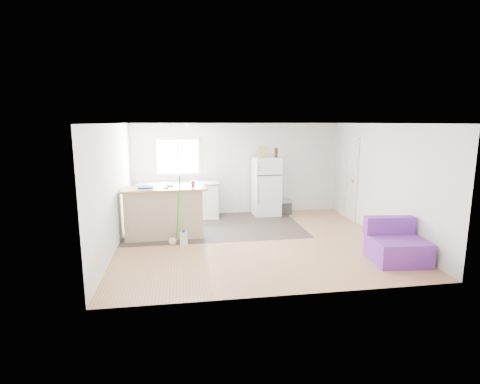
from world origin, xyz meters
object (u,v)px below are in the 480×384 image
Objects in this scene: peninsula at (164,212)px; bottle_left at (276,153)px; cardboard_box at (262,152)px; refrigerator at (266,186)px; kitchen_cabinets at (179,200)px; purple_seat at (396,246)px; blue_tray at (146,187)px; mop at (174,233)px; bottle_right at (276,153)px; red_cup at (193,184)px; cleaner_jug at (184,239)px; cooler at (282,207)px.

peninsula is 7.10× the size of bottle_left.
refrigerator is at bearing 24.40° from cardboard_box.
peninsula is (-0.30, -1.61, 0.08)m from kitchen_cabinets.
bottle_left is at bearing -26.12° from refrigerator.
purple_seat is 4.03m from bottle_left.
blue_tray is at bearing -151.06° from cardboard_box.
kitchen_cabinets is 2.15× the size of purple_seat.
peninsula is at bearing 93.28° from mop.
refrigerator is 0.92m from bottle_right.
red_cup is (0.42, 0.57, 0.91)m from mop.
cardboard_box is 0.35m from bottle_left.
purple_seat is at bearing -28.68° from peninsula.
kitchen_cabinets is 5.28m from purple_seat.
red_cup is 0.40× the size of cardboard_box.
blue_tray is at bearing -154.23° from refrigerator.
cleaner_jug is (0.39, -0.64, -0.40)m from peninsula.
kitchen_cabinets is 1.73m from red_cup.
blue_tray is at bearing 119.96° from mop.
cardboard_box is at bearing 24.20° from mop.
red_cup is at bearing -147.92° from cooler.
cleaner_jug is 3.59m from bottle_right.
refrigerator is 0.72m from cooler.
refrigerator is 5.08× the size of blue_tray.
blue_tray reaches higher than cleaner_jug.
mop is 11.72× the size of red_cup.
bottle_left reaches higher than cooler.
cleaner_jug is 1.30× the size of bottle_right.
blue_tray is 3.26m from cardboard_box.
blue_tray is (-4.46, 2.03, 0.82)m from purple_seat.
kitchen_cabinets reaches higher than blue_tray.
mop is at bearing -141.38° from refrigerator.
mop is at bearing -41.86° from blue_tray.
kitchen_cabinets is at bearing 68.02° from blue_tray.
bottle_left reaches higher than cleaner_jug.
cooler is 1.68× the size of cardboard_box.
purple_seat is 4.19m from cardboard_box.
cleaner_jug is at bearing -137.33° from refrigerator.
kitchen_cabinets is at bearing 141.17° from purple_seat.
peninsula is 3.40m from bottle_right.
blue_tray is at bearing -154.30° from bottle_left.
bottle_left is (-0.22, -0.12, 1.46)m from cooler.
purple_seat is 4.05m from bottle_right.
mop is 4.69× the size of cardboard_box.
mop is (-3.90, 1.53, -0.04)m from purple_seat.
cleaner_jug is 3.55m from bottle_left.
bottle_right is (2.20, 1.49, 0.51)m from red_cup.
red_cup is (0.62, 0.05, 0.59)m from peninsula.
cardboard_box is (2.15, -0.07, 1.21)m from kitchen_cabinets.
red_cup reaches higher than purple_seat.
blue_tray is 3.58m from bottle_right.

